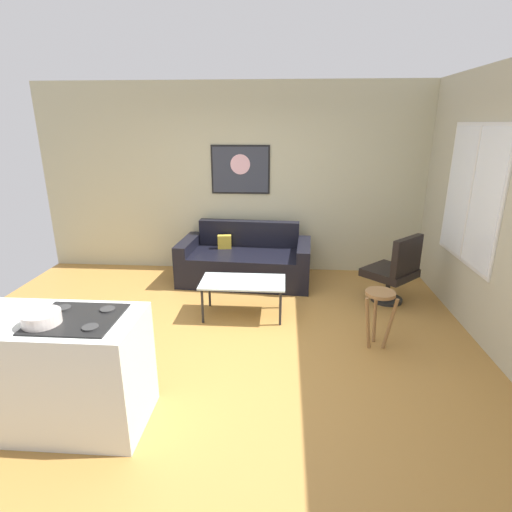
% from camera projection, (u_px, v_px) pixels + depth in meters
% --- Properties ---
extents(ground, '(6.40, 6.40, 0.04)m').
position_uv_depth(ground, '(231.00, 347.00, 4.24)').
color(ground, '#A77638').
extents(back_wall, '(6.40, 0.05, 2.80)m').
position_uv_depth(back_wall, '(250.00, 180.00, 6.09)').
color(back_wall, '#B8B492').
rests_on(back_wall, ground).
extents(right_wall, '(0.05, 6.40, 2.80)m').
position_uv_depth(right_wall, '(502.00, 212.00, 3.91)').
color(right_wall, '#B6B093').
rests_on(right_wall, ground).
extents(couch, '(1.92, 1.02, 0.82)m').
position_uv_depth(couch, '(245.00, 262.00, 5.92)').
color(couch, black).
rests_on(couch, ground).
extents(coffee_table, '(1.00, 0.54, 0.44)m').
position_uv_depth(coffee_table, '(243.00, 284.00, 4.79)').
color(coffee_table, silver).
rests_on(coffee_table, ground).
extents(armchair, '(0.78, 0.78, 0.91)m').
position_uv_depth(armchair, '(395.00, 270.00, 5.11)').
color(armchair, black).
rests_on(armchair, ground).
extents(bar_stool, '(0.35, 0.34, 0.61)m').
position_uv_depth(bar_stool, '(379.00, 305.00, 4.09)').
color(bar_stool, olive).
rests_on(bar_stool, ground).
extents(kitchen_counter, '(1.36, 0.66, 0.91)m').
position_uv_depth(kitchen_counter, '(53.00, 371.00, 3.04)').
color(kitchen_counter, silver).
rests_on(kitchen_counter, ground).
extents(mixing_bowl, '(0.26, 0.26, 0.10)m').
position_uv_depth(mixing_bowl, '(42.00, 319.00, 2.79)').
color(mixing_bowl, silver).
rests_on(mixing_bowl, kitchen_counter).
extents(wall_painting, '(0.88, 0.03, 0.72)m').
position_uv_depth(wall_painting, '(240.00, 170.00, 6.01)').
color(wall_painting, black).
extents(window, '(0.03, 1.36, 1.53)m').
position_uv_depth(window, '(472.00, 195.00, 4.46)').
color(window, silver).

